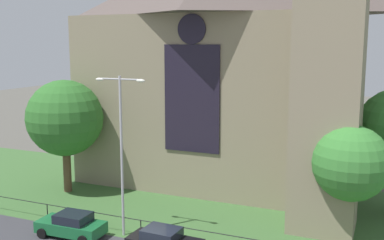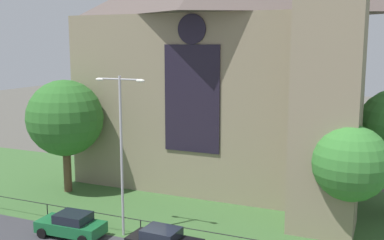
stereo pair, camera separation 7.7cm
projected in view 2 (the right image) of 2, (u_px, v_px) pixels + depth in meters
ground at (211, 203)px, 34.63m from camera, size 160.00×160.00×0.00m
grass_verge at (201, 212)px, 32.82m from camera, size 120.00×20.00×0.01m
church_building at (226, 62)px, 38.63m from camera, size 23.20×16.20×26.00m
iron_railing at (141, 222)px, 28.37m from camera, size 28.82×0.07×1.13m
tree_left_near at (65, 118)px, 36.54m from camera, size 6.01×6.01×9.00m
tree_right_near at (351, 164)px, 27.16m from camera, size 4.51×4.51×7.11m
streetlamp_near at (121, 138)px, 27.90m from camera, size 3.37×0.26×9.89m
parked_car_green at (71, 225)px, 28.56m from camera, size 4.26×2.15×1.51m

